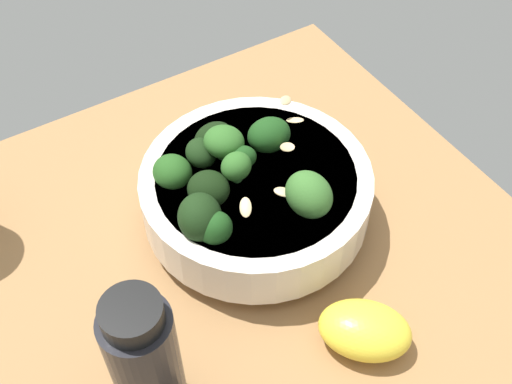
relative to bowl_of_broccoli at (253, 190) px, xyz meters
The scene contains 4 objects.
ground_plane 9.57cm from the bowl_of_broccoli, 135.29° to the left, with size 58.15×58.15×3.25cm, color #996D42.
bowl_of_broccoli is the anchor object (origin of this frame).
lemon_wedge 16.34cm from the bowl_of_broccoli, behind, with size 7.77×5.43×3.98cm, color yellow.
bottle_short 20.30cm from the bowl_of_broccoli, 126.47° to the left, with size 5.09×5.09×14.83cm.
Camera 1 is at (-28.21, 14.98, 49.69)cm, focal length 45.12 mm.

